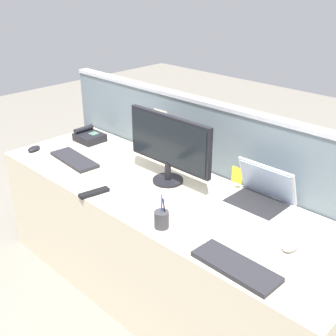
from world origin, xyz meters
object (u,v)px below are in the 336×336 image
(desktop_monitor, at_px, (169,144))
(cell_phone_silver_slab, at_px, (122,146))
(computer_mouse_right_hand, at_px, (34,149))
(keyboard_main, at_px, (74,159))
(desk_phone, at_px, (89,137))
(laptop, at_px, (259,196))
(keyboard_spare, at_px, (236,266))
(computer_mouse_left_hand, at_px, (290,246))
(pen_cup, at_px, (162,219))
(tv_remote, at_px, (94,193))

(desktop_monitor, xyz_separation_m, cell_phone_silver_slab, (-0.60, 0.15, -0.23))
(computer_mouse_right_hand, bearing_deg, keyboard_main, -2.93)
(keyboard_main, distance_m, cell_phone_silver_slab, 0.37)
(keyboard_main, relative_size, cell_phone_silver_slab, 2.66)
(desk_phone, relative_size, keyboard_main, 0.50)
(laptop, xyz_separation_m, keyboard_spare, (0.22, -0.51, -0.04))
(keyboard_spare, bearing_deg, computer_mouse_right_hand, 179.35)
(computer_mouse_left_hand, relative_size, pen_cup, 0.55)
(laptop, distance_m, cell_phone_silver_slab, 1.13)
(cell_phone_silver_slab, height_order, tv_remote, tv_remote)
(keyboard_main, relative_size, tv_remote, 2.27)
(pen_cup, bearing_deg, desk_phone, 159.55)
(desk_phone, distance_m, keyboard_spare, 1.66)
(computer_mouse_right_hand, bearing_deg, keyboard_spare, -20.41)
(laptop, height_order, pen_cup, laptop)
(keyboard_main, distance_m, tv_remote, 0.48)
(laptop, bearing_deg, computer_mouse_right_hand, -163.54)
(computer_mouse_right_hand, distance_m, pen_cup, 1.28)
(laptop, height_order, desk_phone, laptop)
(keyboard_main, relative_size, computer_mouse_left_hand, 3.87)
(desk_phone, distance_m, computer_mouse_left_hand, 1.70)
(computer_mouse_right_hand, bearing_deg, tv_remote, -24.54)
(laptop, xyz_separation_m, tv_remote, (-0.71, -0.53, -0.04))
(tv_remote, bearing_deg, computer_mouse_right_hand, -175.53)
(keyboard_main, relative_size, keyboard_spare, 1.03)
(keyboard_main, xyz_separation_m, computer_mouse_right_hand, (-0.34, -0.09, 0.01))
(desktop_monitor, relative_size, keyboard_main, 1.52)
(computer_mouse_left_hand, bearing_deg, cell_phone_silver_slab, 166.82)
(computer_mouse_right_hand, xyz_separation_m, cell_phone_silver_slab, (0.37, 0.46, -0.01))
(laptop, bearing_deg, keyboard_main, -163.17)
(desk_phone, xyz_separation_m, computer_mouse_left_hand, (1.70, -0.16, -0.02))
(laptop, relative_size, desk_phone, 1.69)
(cell_phone_silver_slab, bearing_deg, keyboard_main, -75.14)
(desk_phone, height_order, cell_phone_silver_slab, desk_phone)
(tv_remote, bearing_deg, computer_mouse_left_hand, 27.03)
(desk_phone, xyz_separation_m, keyboard_main, (0.22, -0.28, -0.02))
(desktop_monitor, bearing_deg, desk_phone, 175.90)
(pen_cup, height_order, cell_phone_silver_slab, pen_cup)
(desktop_monitor, distance_m, keyboard_main, 0.70)
(desk_phone, distance_m, pen_cup, 1.24)
(desktop_monitor, bearing_deg, tv_remote, -114.46)
(keyboard_spare, relative_size, tv_remote, 2.22)
(keyboard_spare, bearing_deg, desk_phone, 166.26)
(desktop_monitor, height_order, desk_phone, desktop_monitor)
(desktop_monitor, xyz_separation_m, keyboard_main, (-0.63, -0.22, -0.22))
(laptop, distance_m, desk_phone, 1.38)
(keyboard_main, bearing_deg, keyboard_spare, -1.73)
(desktop_monitor, height_order, computer_mouse_left_hand, desktop_monitor)
(laptop, height_order, keyboard_main, laptop)
(keyboard_spare, distance_m, cell_phone_silver_slab, 1.45)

